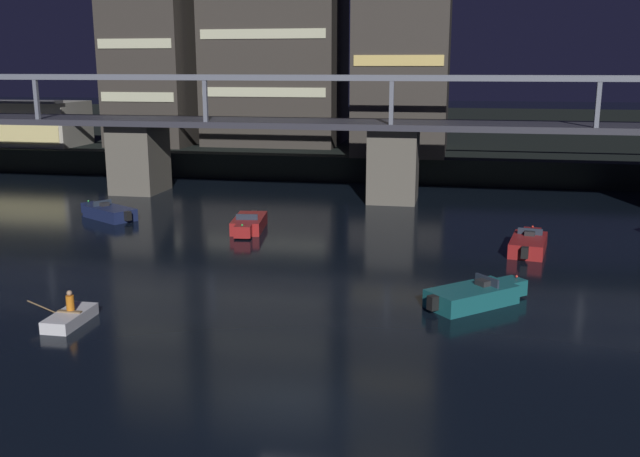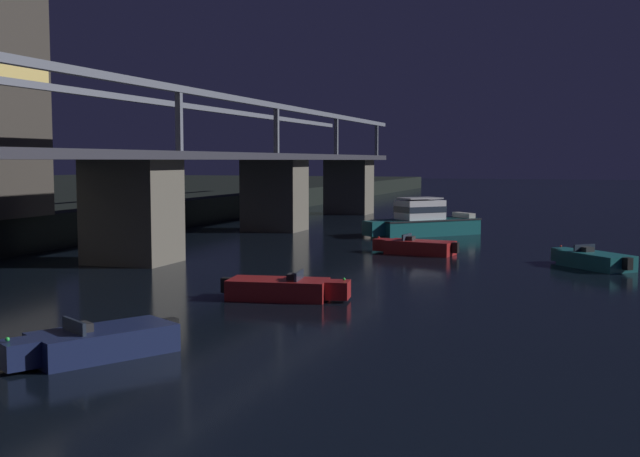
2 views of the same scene
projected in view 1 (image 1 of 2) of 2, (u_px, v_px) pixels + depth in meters
The scene contains 11 objects.
ground_plane at pixel (290, 407), 21.19m from camera, with size 400.00×400.00×0.00m, color black.
far_riverbank at pixel (424, 131), 99.52m from camera, with size 240.00×80.00×2.20m, color black.
river_bridge at pixel (394, 148), 52.93m from camera, with size 88.47×6.40×9.38m.
tower_west_low at pixel (155, 18), 70.69m from camera, with size 8.10×10.16×25.44m.
tower_west_tall at pixel (276, 7), 70.91m from camera, with size 13.32×10.96×27.66m.
waterfront_pavilion at pixel (24, 123), 71.39m from camera, with size 12.40×7.40×4.70m.
speedboat_near_center at pixel (249, 224), 43.98m from camera, with size 2.31×5.23×1.16m.
speedboat_near_right at pixel (529, 244), 39.01m from camera, with size 2.45×5.23×1.16m.
speedboat_mid_left at pixel (475, 295), 30.21m from camera, with size 4.50×4.26×1.16m.
speedboat_mid_center at pixel (108, 212), 47.45m from camera, with size 4.84×3.67×1.16m.
dinghy_with_paddler at pixel (70, 317), 27.98m from camera, with size 2.37×2.61×1.36m.
Camera 1 is at (4.59, -18.92, 9.98)m, focal length 39.54 mm.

